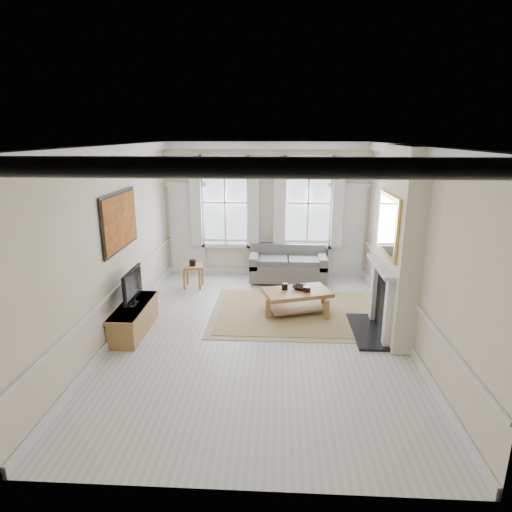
# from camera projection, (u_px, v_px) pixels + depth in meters

# --- Properties ---
(floor) EXTENTS (7.20, 7.20, 0.00)m
(floor) POSITION_uv_depth(u_px,v_px,m) (260.00, 334.00, 7.90)
(floor) COLOR #B7B5AD
(floor) RESTS_ON ground
(ceiling) EXTENTS (7.20, 7.20, 0.00)m
(ceiling) POSITION_uv_depth(u_px,v_px,m) (260.00, 145.00, 6.97)
(ceiling) COLOR white
(ceiling) RESTS_ON back_wall
(back_wall) EXTENTS (5.20, 0.00, 5.20)m
(back_wall) POSITION_uv_depth(u_px,v_px,m) (266.00, 210.00, 10.89)
(back_wall) COLOR beige
(back_wall) RESTS_ON floor
(left_wall) EXTENTS (0.00, 7.20, 7.20)m
(left_wall) POSITION_uv_depth(u_px,v_px,m) (114.00, 244.00, 7.57)
(left_wall) COLOR beige
(left_wall) RESTS_ON floor
(right_wall) EXTENTS (0.00, 7.20, 7.20)m
(right_wall) POSITION_uv_depth(u_px,v_px,m) (412.00, 248.00, 7.30)
(right_wall) COLOR beige
(right_wall) RESTS_ON floor
(window_left) EXTENTS (1.26, 0.20, 2.20)m
(window_left) POSITION_uv_depth(u_px,v_px,m) (225.00, 202.00, 10.84)
(window_left) COLOR #B2BCC6
(window_left) RESTS_ON back_wall
(window_right) EXTENTS (1.26, 0.20, 2.20)m
(window_right) POSITION_uv_depth(u_px,v_px,m) (308.00, 203.00, 10.73)
(window_right) COLOR #B2BCC6
(window_right) RESTS_ON back_wall
(door_left) EXTENTS (0.90, 0.08, 2.30)m
(door_left) POSITION_uv_depth(u_px,v_px,m) (187.00, 231.00, 11.11)
(door_left) COLOR silver
(door_left) RESTS_ON floor
(door_right) EXTENTS (0.90, 0.08, 2.30)m
(door_right) POSITION_uv_depth(u_px,v_px,m) (346.00, 232.00, 10.90)
(door_right) COLOR silver
(door_right) RESTS_ON floor
(painting) EXTENTS (0.05, 1.66, 1.06)m
(painting) POSITION_uv_depth(u_px,v_px,m) (120.00, 221.00, 7.76)
(painting) COLOR #B36E1E
(painting) RESTS_ON left_wall
(chimney_breast) EXTENTS (0.35, 1.70, 3.38)m
(chimney_breast) POSITION_uv_depth(u_px,v_px,m) (398.00, 245.00, 7.50)
(chimney_breast) COLOR beige
(chimney_breast) RESTS_ON floor
(hearth) EXTENTS (0.55, 1.50, 0.05)m
(hearth) POSITION_uv_depth(u_px,v_px,m) (367.00, 331.00, 7.99)
(hearth) COLOR black
(hearth) RESTS_ON floor
(fireplace) EXTENTS (0.21, 1.45, 1.33)m
(fireplace) POSITION_uv_depth(u_px,v_px,m) (381.00, 296.00, 7.78)
(fireplace) COLOR silver
(fireplace) RESTS_ON floor
(mirror) EXTENTS (0.06, 1.26, 1.06)m
(mirror) POSITION_uv_depth(u_px,v_px,m) (388.00, 225.00, 7.42)
(mirror) COLOR gold
(mirror) RESTS_ON chimney_breast
(sofa) EXTENTS (1.89, 0.92, 0.87)m
(sofa) POSITION_uv_depth(u_px,v_px,m) (288.00, 266.00, 10.76)
(sofa) COLOR #5E5E5B
(sofa) RESTS_ON floor
(side_table) EXTENTS (0.54, 0.54, 0.55)m
(side_table) POSITION_uv_depth(u_px,v_px,m) (193.00, 270.00, 10.24)
(side_table) COLOR brown
(side_table) RESTS_ON floor
(rug) EXTENTS (3.50, 2.60, 0.02)m
(rug) POSITION_uv_depth(u_px,v_px,m) (296.00, 312.00, 8.85)
(rug) COLOR #99834F
(rug) RESTS_ON floor
(coffee_table) EXTENTS (1.49, 1.14, 0.49)m
(coffee_table) POSITION_uv_depth(u_px,v_px,m) (297.00, 294.00, 8.74)
(coffee_table) COLOR brown
(coffee_table) RESTS_ON rug
(ceramic_pot_a) EXTENTS (0.13, 0.13, 0.13)m
(ceramic_pot_a) POSITION_uv_depth(u_px,v_px,m) (285.00, 287.00, 8.76)
(ceramic_pot_a) COLOR black
(ceramic_pot_a) RESTS_ON coffee_table
(ceramic_pot_b) EXTENTS (0.15, 0.15, 0.11)m
(ceramic_pot_b) POSITION_uv_depth(u_px,v_px,m) (307.00, 289.00, 8.64)
(ceramic_pot_b) COLOR black
(ceramic_pot_b) RESTS_ON coffee_table
(bowl) EXTENTS (0.37, 0.37, 0.07)m
(bowl) POSITION_uv_depth(u_px,v_px,m) (299.00, 287.00, 8.80)
(bowl) COLOR black
(bowl) RESTS_ON coffee_table
(tv_stand) EXTENTS (0.48, 1.50, 0.54)m
(tv_stand) POSITION_uv_depth(u_px,v_px,m) (134.00, 319.00, 7.94)
(tv_stand) COLOR brown
(tv_stand) RESTS_ON floor
(tv) EXTENTS (0.08, 0.90, 0.68)m
(tv) POSITION_uv_depth(u_px,v_px,m) (133.00, 285.00, 7.76)
(tv) COLOR black
(tv) RESTS_ON tv_stand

